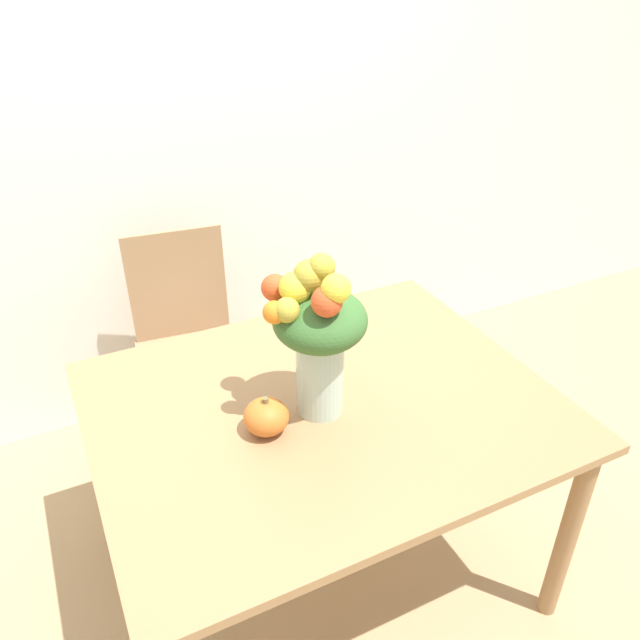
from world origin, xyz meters
name	(u,v)px	position (x,y,z in m)	size (l,w,h in m)	color
ground_plane	(323,566)	(0.00, 0.00, 0.00)	(12.00, 12.00, 0.00)	tan
wall_back	(187,111)	(0.00, 1.24, 1.35)	(8.00, 0.06, 2.70)	white
dining_table	(323,424)	(0.00, 0.00, 0.67)	(1.34, 1.08, 0.76)	#9E754C
flower_vase	(317,333)	(-0.03, -0.03, 1.03)	(0.29, 0.26, 0.50)	#B2CCBC
pumpkin	(266,417)	(-0.20, -0.05, 0.81)	(0.13, 0.13, 0.12)	orange
dining_chair_near_window	(188,344)	(-0.19, 0.88, 0.50)	(0.46, 0.46, 0.96)	#9E7A56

